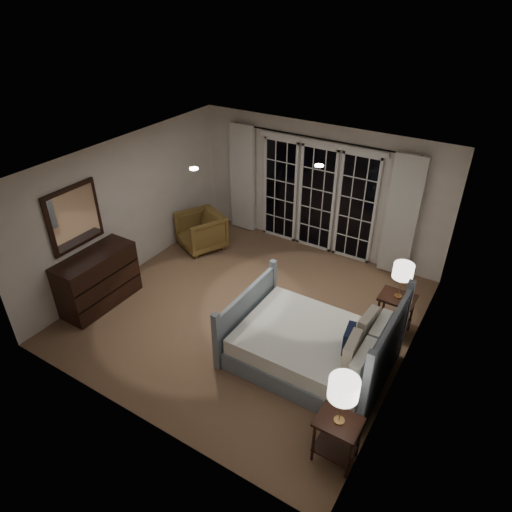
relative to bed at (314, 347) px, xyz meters
The scene contains 20 objects.
floor 1.55m from the bed, 159.78° to the left, with size 5.00×5.00×0.00m, color #866348.
ceiling 2.65m from the bed, 159.78° to the left, with size 5.00×5.00×0.00m, color silver.
wall_left 4.06m from the bed, behind, with size 0.02×5.00×2.50m, color silver.
wall_right 1.52m from the bed, 25.79° to the left, with size 0.02×5.00×2.50m, color silver.
wall_back 3.47m from the bed, 115.14° to the left, with size 5.00×0.02×2.50m, color silver.
wall_front 2.61m from the bed, 125.66° to the right, with size 5.00×0.02×2.50m, color silver.
french_doors 3.39m from the bed, 115.44° to the left, with size 2.50×0.04×2.20m.
curtain_rod 3.78m from the bed, 115.89° to the left, with size 0.03×0.03×3.50m, color black.
curtain_left 4.30m from the bed, 136.59° to the left, with size 0.55×0.10×2.25m, color silver.
curtain_right 3.03m from the bed, 85.44° to the left, with size 0.55×0.10×2.25m, color silver.
downlight_a 2.52m from the bed, 118.86° to the left, with size 0.12×0.12×0.01m, color white.
downlight_b 2.97m from the bed, behind, with size 0.12×0.12×0.01m, color white.
bed is the anchor object (origin of this frame).
nightstand_left 1.49m from the bed, 54.91° to the right, with size 0.49×0.39×0.64m.
nightstand_right 1.48m from the bed, 59.90° to the left, with size 0.52×0.41×0.67m.
lamp_left 1.70m from the bed, 54.91° to the right, with size 0.33×0.33×0.63m.
lamp_right 1.68m from the bed, 59.90° to the left, with size 0.29×0.29×0.57m.
armchair 3.77m from the bed, 152.02° to the left, with size 0.80×0.82×0.74m, color brown.
dresser 3.70m from the bed, behind, with size 0.57×1.33×0.95m.
mirror 4.12m from the bed, behind, with size 0.05×0.85×1.00m.
Camera 1 is at (3.20, -4.96, 4.76)m, focal length 32.00 mm.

